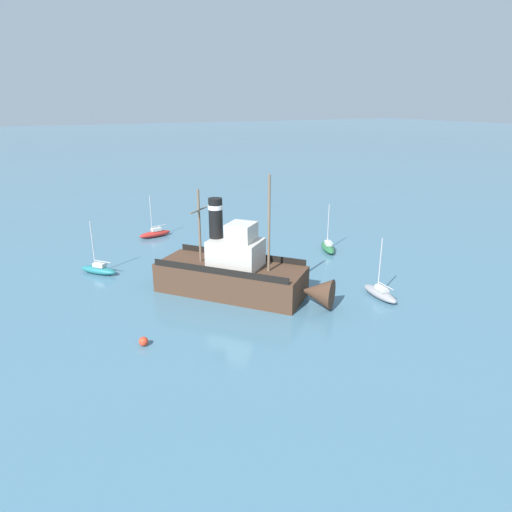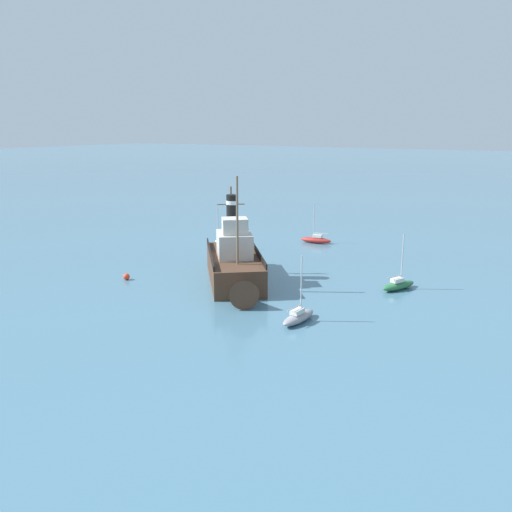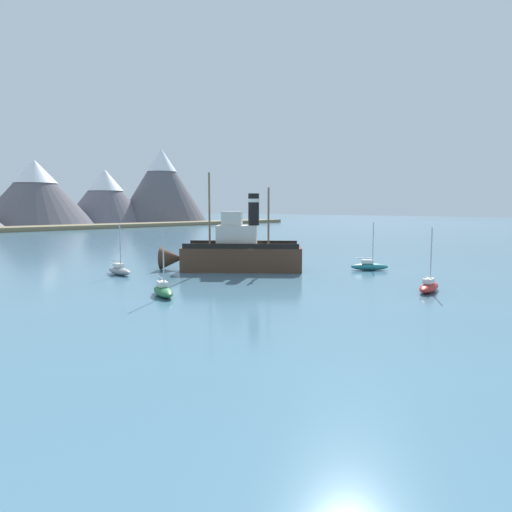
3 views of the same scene
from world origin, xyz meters
name	(u,v)px [view 1 (image 1 of 3)]	position (x,y,z in m)	size (l,w,h in m)	color
ground_plane	(225,288)	(0.00, 0.00, 0.00)	(600.00, 600.00, 0.00)	#477289
old_tugboat	(237,273)	(-0.43, 1.58, 1.83)	(11.84, 13.21, 9.90)	#4C3323
sailboat_teal	(98,269)	(8.81, -8.51, 0.43)	(3.31, 3.60, 4.90)	#23757A
sailboat_grey	(380,293)	(-10.18, 7.61, 0.43)	(1.35, 3.86, 4.90)	gray
sailboat_green	(328,247)	(-13.75, -4.21, 0.43)	(2.50, 3.93, 4.90)	#286B3D
sailboat_red	(155,233)	(0.89, -17.80, 0.43)	(3.93, 1.68, 4.90)	#B22823
mooring_buoy	(144,341)	(8.55, 6.28, 0.30)	(0.61, 0.61, 0.61)	red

